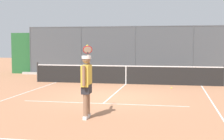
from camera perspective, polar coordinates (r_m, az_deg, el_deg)
ground_plane at (r=12.73m, az=-0.28°, el=-4.83°), size 60.00×60.00×0.00m
court_line_markings at (r=11.21m, az=-1.83°, el=-6.13°), size 7.65×10.04×0.01m
fence_backdrop at (r=21.33m, az=4.32°, el=2.84°), size 17.34×1.37×3.20m
tennis_net at (r=16.74m, az=2.47°, el=-0.80°), size 9.83×0.09×1.07m
tennis_player at (r=9.15m, az=-4.52°, el=-1.94°), size 0.51×1.44×2.07m
tennis_ball_by_sideline at (r=15.35m, az=10.45°, el=-3.12°), size 0.07×0.07×0.07m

